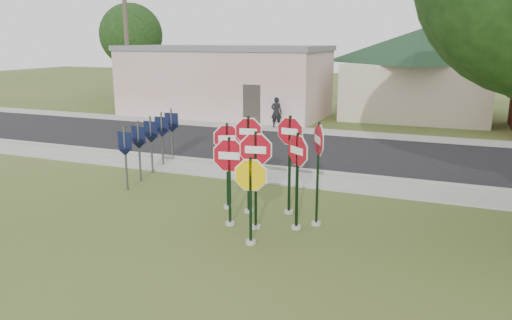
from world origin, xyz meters
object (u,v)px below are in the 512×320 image
at_px(pedestrian, 276,112).
at_px(stop_sign_center, 256,166).
at_px(stop_sign_left, 229,169).
at_px(utility_pole_near, 126,32).
at_px(stop_sign_yellow, 251,191).

bearing_deg(pedestrian, stop_sign_center, 102.75).
xyz_separation_m(stop_sign_left, utility_pole_near, (-13.24, 14.27, 3.51)).
bearing_deg(stop_sign_left, stop_sign_yellow, -43.98).
bearing_deg(stop_sign_center, pedestrian, 107.75).
bearing_deg(stop_sign_left, utility_pole_near, 132.87).
bearing_deg(stop_sign_yellow, stop_sign_center, 105.35).
bearing_deg(stop_sign_left, stop_sign_center, 1.89).
xyz_separation_m(stop_sign_center, stop_sign_left, (-0.68, -0.02, -0.13)).
relative_size(stop_sign_center, pedestrian, 1.60).
relative_size(stop_sign_yellow, stop_sign_left, 0.90).
height_order(stop_sign_yellow, pedestrian, stop_sign_yellow).
relative_size(stop_sign_yellow, pedestrian, 1.34).
xyz_separation_m(stop_sign_yellow, utility_pole_near, (-14.18, 15.17, 3.71)).
bearing_deg(pedestrian, utility_pole_near, -8.72).
xyz_separation_m(utility_pole_near, pedestrian, (9.57, -0.62, -4.11)).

